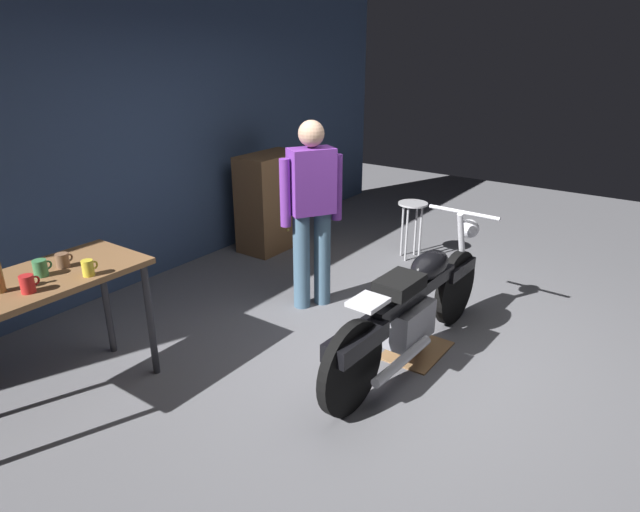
# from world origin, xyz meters

# --- Properties ---
(ground_plane) EXTENTS (12.00, 12.00, 0.00)m
(ground_plane) POSITION_xyz_m (0.00, 0.00, 0.00)
(ground_plane) COLOR slate
(back_wall) EXTENTS (8.00, 0.12, 3.10)m
(back_wall) POSITION_xyz_m (0.00, 2.80, 1.55)
(back_wall) COLOR #384C70
(back_wall) RESTS_ON ground_plane
(workbench) EXTENTS (1.30, 0.64, 0.90)m
(workbench) POSITION_xyz_m (-1.85, 1.54, 0.79)
(workbench) COLOR brown
(workbench) RESTS_ON ground_plane
(motorcycle) EXTENTS (2.19, 0.60, 1.00)m
(motorcycle) POSITION_xyz_m (-0.01, -0.15, 0.45)
(motorcycle) COLOR black
(motorcycle) RESTS_ON ground_plane
(person_standing) EXTENTS (0.50, 0.39, 1.67)m
(person_standing) POSITION_xyz_m (0.31, 1.02, 0.93)
(person_standing) COLOR #46657E
(person_standing) RESTS_ON ground_plane
(shop_stool) EXTENTS (0.32, 0.32, 0.64)m
(shop_stool) POSITION_xyz_m (1.88, 0.81, 0.50)
(shop_stool) COLOR #B2B2B7
(shop_stool) RESTS_ON ground_plane
(wooden_dresser) EXTENTS (0.80, 0.47, 1.10)m
(wooden_dresser) POSITION_xyz_m (1.27, 2.30, 0.55)
(wooden_dresser) COLOR brown
(wooden_dresser) RESTS_ON ground_plane
(drip_tray) EXTENTS (0.56, 0.40, 0.01)m
(drip_tray) POSITION_xyz_m (0.12, -0.14, 0.01)
(drip_tray) COLOR olive
(drip_tray) RESTS_ON ground_plane
(mug_yellow_tall) EXTENTS (0.11, 0.07, 0.10)m
(mug_yellow_tall) POSITION_xyz_m (-1.64, 1.31, 0.95)
(mug_yellow_tall) COLOR yellow
(mug_yellow_tall) RESTS_ON workbench
(mug_red_diner) EXTENTS (0.12, 0.08, 0.11)m
(mug_red_diner) POSITION_xyz_m (-1.98, 1.37, 0.95)
(mug_red_diner) COLOR red
(mug_red_diner) RESTS_ON workbench
(mug_brown_stoneware) EXTENTS (0.11, 0.08, 0.09)m
(mug_brown_stoneware) POSITION_xyz_m (-1.65, 1.57, 0.95)
(mug_brown_stoneware) COLOR brown
(mug_brown_stoneware) RESTS_ON workbench
(mug_green_speckled) EXTENTS (0.12, 0.08, 0.11)m
(mug_green_speckled) POSITION_xyz_m (-1.81, 1.54, 0.95)
(mug_green_speckled) COLOR #3D7F4C
(mug_green_speckled) RESTS_ON workbench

